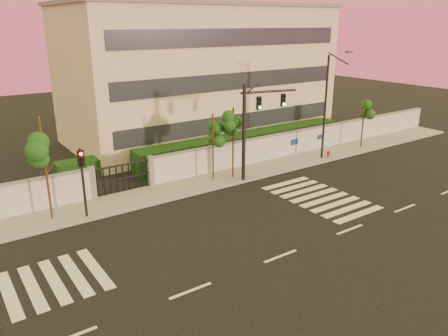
# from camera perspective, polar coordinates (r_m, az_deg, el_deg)

# --- Properties ---
(ground) EXTENTS (120.00, 120.00, 0.00)m
(ground) POSITION_cam_1_polar(r_m,az_deg,el_deg) (21.55, 7.37, -11.37)
(ground) COLOR black
(ground) RESTS_ON ground
(sidewalk) EXTENTS (60.00, 3.00, 0.15)m
(sidewalk) POSITION_cam_1_polar(r_m,az_deg,el_deg) (29.33, -6.39, -2.79)
(sidewalk) COLOR gray
(sidewalk) RESTS_ON ground
(perimeter_wall) EXTENTS (60.00, 0.36, 2.20)m
(perimeter_wall) POSITION_cam_1_polar(r_m,az_deg,el_deg) (30.29, -7.64, -0.14)
(perimeter_wall) COLOR silver
(perimeter_wall) RESTS_ON ground
(hedge_row) EXTENTS (41.00, 4.25, 1.80)m
(hedge_row) POSITION_cam_1_polar(r_m,az_deg,el_deg) (33.15, -8.17, 1.03)
(hedge_row) COLOR #103715
(hedge_row) RESTS_ON ground
(institutional_building) EXTENTS (24.40, 12.40, 12.25)m
(institutional_building) POSITION_cam_1_polar(r_m,az_deg,el_deg) (42.03, -3.34, 12.33)
(institutional_building) COLOR beige
(institutional_building) RESTS_ON ground
(road_markings) EXTENTS (57.00, 7.62, 0.02)m
(road_markings) POSITION_cam_1_polar(r_m,az_deg,el_deg) (23.31, -1.81, -8.74)
(road_markings) COLOR silver
(road_markings) RESTS_ON ground
(street_tree_c) EXTENTS (1.60, 1.27, 6.00)m
(street_tree_c) POSITION_cam_1_polar(r_m,az_deg,el_deg) (25.32, -22.59, 2.74)
(street_tree_c) COLOR #382314
(street_tree_c) RESTS_ON ground
(street_tree_d) EXTENTS (1.51, 1.21, 4.83)m
(street_tree_d) POSITION_cam_1_polar(r_m,az_deg,el_deg) (29.85, -1.45, 4.71)
(street_tree_d) COLOR #382314
(street_tree_d) RESTS_ON ground
(street_tree_e) EXTENTS (1.49, 1.18, 5.15)m
(street_tree_e) POSITION_cam_1_polar(r_m,az_deg,el_deg) (30.28, 1.21, 5.36)
(street_tree_e) COLOR #382314
(street_tree_e) RESTS_ON ground
(street_tree_f) EXTENTS (1.62, 1.29, 4.35)m
(street_tree_f) POSITION_cam_1_polar(r_m,az_deg,el_deg) (40.11, 17.83, 6.92)
(street_tree_f) COLOR #382314
(street_tree_f) RESTS_ON ground
(traffic_signal_main) EXTENTS (4.27, 1.11, 6.81)m
(traffic_signal_main) POSITION_cam_1_polar(r_m,az_deg,el_deg) (30.09, 3.97, 6.26)
(traffic_signal_main) COLOR black
(traffic_signal_main) RESTS_ON ground
(traffic_signal_secondary) EXTENTS (0.32, 0.33, 4.17)m
(traffic_signal_secondary) POSITION_cam_1_polar(r_m,az_deg,el_deg) (25.37, -17.99, -0.87)
(traffic_signal_secondary) COLOR black
(traffic_signal_secondary) RESTS_ON ground
(streetlight_east) EXTENTS (0.52, 2.09, 8.70)m
(streetlight_east) POSITION_cam_1_polar(r_m,az_deg,el_deg) (35.40, 13.34, 8.32)
(streetlight_east) COLOR black
(streetlight_east) RESTS_ON ground
(fire_hydrant) EXTENTS (0.27, 0.26, 0.69)m
(fire_hydrant) POSITION_cam_1_polar(r_m,az_deg,el_deg) (36.86, 13.47, 1.73)
(fire_hydrant) COLOR red
(fire_hydrant) RESTS_ON ground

